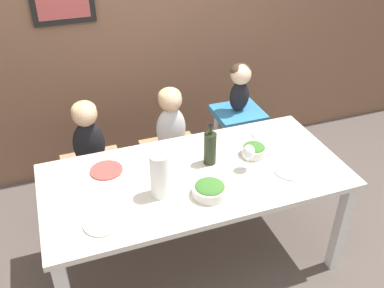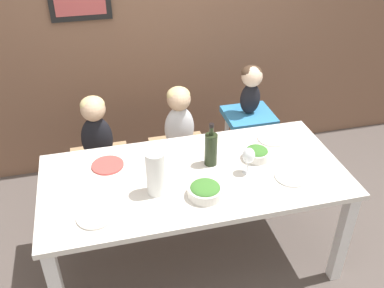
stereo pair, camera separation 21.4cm
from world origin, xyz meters
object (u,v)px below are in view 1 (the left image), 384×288
Objects in this scene: person_child_left at (87,131)px; paper_towel_roll at (160,175)px; chair_far_center at (172,156)px; wine_glass_near at (248,153)px; dinner_plate_back_left at (106,170)px; person_child_center at (171,116)px; person_baby_right at (240,82)px; dinner_plate_back_right at (266,135)px; salad_bowl_large at (210,189)px; salad_bowl_small at (254,150)px; chair_far_left at (94,172)px; wine_bottle at (210,147)px; chair_right_highchair at (237,127)px; dinner_plate_front_right at (290,171)px; dinner_plate_front_left at (102,223)px.

person_child_left is 1.89× the size of paper_towel_roll.
paper_towel_roll reaches higher than chair_far_center.
paper_towel_roll is (-0.32, -0.81, 0.48)m from chair_far_center.
wine_glass_near is 0.88m from dinner_plate_back_left.
chair_far_center is 0.92× the size of person_child_center.
person_child_left reaches higher than wine_glass_near.
dinner_plate_back_right is (-0.00, -0.46, -0.20)m from person_baby_right.
person_child_left is 0.49m from dinner_plate_back_left.
salad_bowl_large is at bearing -143.01° from dinner_plate_back_right.
chair_far_left is at bearing 146.95° from salad_bowl_small.
wine_bottle is at bearing -128.40° from person_baby_right.
dinner_plate_front_right reaches higher than chair_right_highchair.
wine_glass_near is at bearing -71.40° from chair_far_center.
paper_towel_roll is 0.71m from salad_bowl_small.
salad_bowl_small is at bearing -33.05° from chair_far_left.
dinner_plate_back_right is (1.23, 0.49, 0.00)m from dinner_plate_front_left.
paper_towel_roll is 1.35× the size of salad_bowl_large.
chair_right_highchair is at bearing 51.49° from wine_bottle.
chair_far_left is at bearing 121.58° from salad_bowl_large.
chair_far_left is 0.92× the size of person_child_left.
chair_right_highchair is at bearing 42.95° from paper_towel_roll.
dinner_plate_back_right is (0.61, 0.46, -0.03)m from salad_bowl_large.
person_child_center is 2.91× the size of wine_glass_near.
dinner_plate_front_left is (-0.36, -0.13, -0.13)m from paper_towel_roll.
dinner_plate_front_left is 1.18m from dinner_plate_front_right.
chair_right_highchair is 1.81× the size of person_baby_right.
chair_far_center is 0.83m from dinner_plate_back_left.
wine_bottle is at bearing 26.90° from paper_towel_roll.
wine_glass_near is (0.19, -0.14, 0.01)m from wine_bottle.
wine_bottle is 0.24m from wine_glass_near.
person_child_left is 1.00× the size of person_child_center.
person_child_center is 0.82m from wine_glass_near.
chair_far_center is 2.36× the size of dinner_plate_back_left.
dinner_plate_front_right is (-0.06, -0.88, -0.20)m from person_baby_right.
salad_bowl_large is at bearing 2.96° from dinner_plate_front_left.
chair_far_left is at bearing 86.44° from dinner_plate_front_left.
paper_towel_roll is at bearing 159.02° from salad_bowl_large.
chair_far_left is at bearing 95.34° from dinner_plate_back_left.
wine_bottle is (-0.49, -0.62, -0.09)m from person_baby_right.
person_child_left is at bearing 141.64° from dinner_plate_front_right.
person_child_center is at bearing 119.45° from dinner_plate_front_right.
chair_far_left is 2.86× the size of salad_bowl_small.
chair_far_center is 1.07m from dinner_plate_front_right.
paper_towel_roll is 0.58m from wine_glass_near.
chair_right_highchair is 3.52× the size of dinner_plate_back_left.
chair_far_left is 0.36m from person_child_left.
chair_far_center is 2.36× the size of dinner_plate_back_right.
person_baby_right is (0.00, 0.00, 0.39)m from chair_right_highchair.
wine_glass_near is 0.45m from dinner_plate_back_right.
dinner_plate_back_left is (-0.52, 0.43, -0.03)m from salad_bowl_large.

